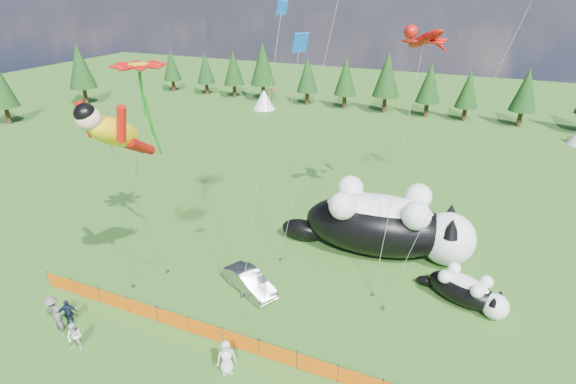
# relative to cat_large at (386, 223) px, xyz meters

# --- Properties ---
(ground) EXTENTS (160.00, 160.00, 0.00)m
(ground) POSITION_rel_cat_large_xyz_m (-6.45, -8.71, -2.20)
(ground) COLOR #15380A
(ground) RESTS_ON ground
(safety_fence) EXTENTS (22.06, 0.06, 1.10)m
(safety_fence) POSITION_rel_cat_large_xyz_m (-6.45, -11.71, -1.70)
(safety_fence) COLOR #262626
(safety_fence) RESTS_ON ground
(tree_line) EXTENTS (90.00, 4.00, 8.00)m
(tree_line) POSITION_rel_cat_large_xyz_m (-6.45, 36.29, 1.80)
(tree_line) COLOR black
(tree_line) RESTS_ON ground
(festival_tents) EXTENTS (50.00, 3.20, 2.80)m
(festival_tents) POSITION_rel_cat_large_xyz_m (4.55, 31.29, -0.80)
(festival_tents) COLOR white
(festival_tents) RESTS_ON ground
(cat_large) EXTENTS (12.84, 5.53, 4.64)m
(cat_large) POSITION_rel_cat_large_xyz_m (0.00, 0.00, 0.00)
(cat_large) COLOR black
(cat_large) RESTS_ON ground
(cat_small) EXTENTS (5.11, 3.17, 1.92)m
(cat_small) POSITION_rel_cat_large_xyz_m (5.40, -3.52, -1.29)
(cat_small) COLOR black
(cat_small) RESTS_ON ground
(car) EXTENTS (3.98, 2.89, 1.25)m
(car) POSITION_rel_cat_large_xyz_m (-6.27, -7.30, -1.58)
(car) COLOR #A2A2A6
(car) RESTS_ON ground
(spectator_a) EXTENTS (0.69, 0.54, 1.65)m
(spectator_a) POSITION_rel_cat_large_xyz_m (-13.46, -14.41, -1.38)
(spectator_a) COLOR #58595D
(spectator_a) RESTS_ON ground
(spectator_b) EXTENTS (0.84, 0.61, 1.57)m
(spectator_b) POSITION_rel_cat_large_xyz_m (-11.84, -14.91, -1.42)
(spectator_b) COLOR silver
(spectator_b) RESTS_ON ground
(spectator_c) EXTENTS (1.03, 0.93, 1.59)m
(spectator_c) POSITION_rel_cat_large_xyz_m (-13.57, -13.74, -1.41)
(spectator_c) COLOR #121C33
(spectator_c) RESTS_ON ground
(spectator_d) EXTENTS (1.35, 1.03, 1.87)m
(spectator_d) POSITION_rel_cat_large_xyz_m (-14.17, -14.12, -1.27)
(spectator_d) COLOR #58595D
(spectator_d) RESTS_ON ground
(spectator_e) EXTENTS (1.04, 1.00, 1.79)m
(spectator_e) POSITION_rel_cat_large_xyz_m (-4.34, -13.17, -1.31)
(spectator_e) COLOR silver
(spectator_e) RESTS_ON ground
(superhero_kite) EXTENTS (4.81, 5.76, 12.28)m
(superhero_kite) POSITION_rel_cat_large_xyz_m (-11.11, -10.90, 7.89)
(superhero_kite) COLOR yellow
(superhero_kite) RESTS_ON ground
(gecko_kite) EXTENTS (5.55, 12.48, 16.15)m
(gecko_kite) POSITION_rel_cat_large_xyz_m (0.47, 4.52, 11.07)
(gecko_kite) COLOR #B40E09
(gecko_kite) RESTS_ON ground
(flower_kite) EXTENTS (3.87, 4.87, 12.73)m
(flower_kite) POSITION_rel_cat_large_xyz_m (-12.64, -6.98, 10.12)
(flower_kite) COLOR #B40E09
(flower_kite) RESTS_ON ground
(diamond_kite_a) EXTENTS (0.88, 6.29, 16.46)m
(diamond_kite_a) POSITION_rel_cat_large_xyz_m (-6.34, -2.58, 12.48)
(diamond_kite_a) COLOR blue
(diamond_kite_a) RESTS_ON ground
(diamond_kite_c) EXTENTS (2.15, 1.67, 15.19)m
(diamond_kite_c) POSITION_rel_cat_large_xyz_m (-2.30, -9.84, 11.62)
(diamond_kite_c) COLOR blue
(diamond_kite_c) RESTS_ON ground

